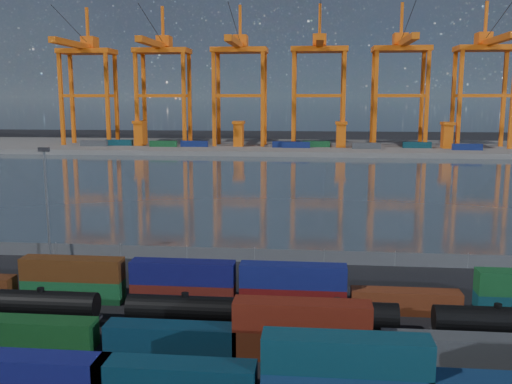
# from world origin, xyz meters

# --- Properties ---
(ground) EXTENTS (700.00, 700.00, 0.00)m
(ground) POSITION_xyz_m (0.00, 0.00, 0.00)
(ground) COLOR black
(ground) RESTS_ON ground
(harbor_water) EXTENTS (700.00, 700.00, 0.00)m
(harbor_water) POSITION_xyz_m (0.00, 105.00, 0.01)
(harbor_water) COLOR #303C45
(harbor_water) RESTS_ON ground
(far_quay) EXTENTS (700.00, 70.00, 2.00)m
(far_quay) POSITION_xyz_m (0.00, 210.00, 1.00)
(far_quay) COLOR #514F4C
(far_quay) RESTS_ON ground
(distant_mountains) EXTENTS (2470.00, 1100.00, 520.00)m
(distant_mountains) POSITION_xyz_m (63.02, 1600.00, 220.29)
(distant_mountains) COLOR #1E2630
(distant_mountains) RESTS_ON ground
(container_row_mid) EXTENTS (141.12, 2.55, 5.43)m
(container_row_mid) POSITION_xyz_m (-11.02, -2.17, 1.94)
(container_row_mid) COLOR #393B3D
(container_row_mid) RESTS_ON ground
(container_row_north) EXTENTS (140.83, 2.43, 5.19)m
(container_row_north) POSITION_xyz_m (5.28, 10.13, 1.99)
(container_row_north) COLOR #101B52
(container_row_north) RESTS_ON ground
(tanker_string) EXTENTS (136.55, 2.70, 3.86)m
(tanker_string) POSITION_xyz_m (10.88, 3.38, 1.93)
(tanker_string) COLOR black
(tanker_string) RESTS_ON ground
(waterfront_fence) EXTENTS (160.12, 0.12, 2.20)m
(waterfront_fence) POSITION_xyz_m (-0.00, 28.00, 1.00)
(waterfront_fence) COLOR #595B5E
(waterfront_fence) RESTS_ON ground
(yard_light_mast) EXTENTS (1.60, 0.40, 16.60)m
(yard_light_mast) POSITION_xyz_m (-30.00, 26.00, 9.30)
(yard_light_mast) COLOR slate
(yard_light_mast) RESTS_ON ground
(gantry_cranes) EXTENTS (199.46, 46.97, 63.61)m
(gantry_cranes) POSITION_xyz_m (-7.50, 203.31, 38.99)
(gantry_cranes) COLOR orange
(gantry_cranes) RESTS_ON ground
(quay_containers) EXTENTS (172.58, 10.99, 2.60)m
(quay_containers) POSITION_xyz_m (-11.00, 195.46, 3.30)
(quay_containers) COLOR navy
(quay_containers) RESTS_ON far_quay
(straddle_carriers) EXTENTS (140.00, 7.00, 11.10)m
(straddle_carriers) POSITION_xyz_m (-2.50, 200.00, 7.82)
(straddle_carriers) COLOR orange
(straddle_carriers) RESTS_ON far_quay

